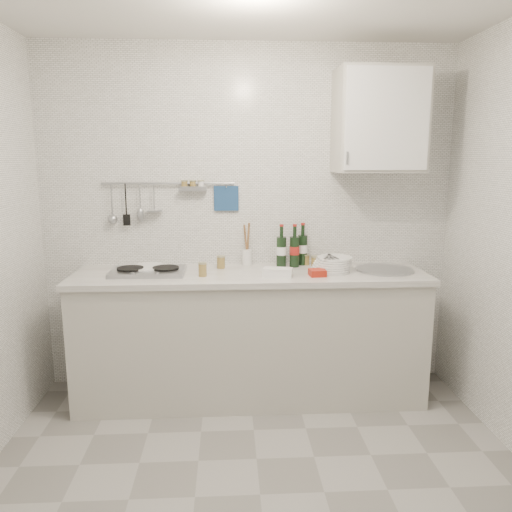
{
  "coord_description": "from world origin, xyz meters",
  "views": [
    {
      "loc": [
        -0.15,
        -2.27,
        1.7
      ],
      "look_at": [
        0.03,
        0.9,
        1.07
      ],
      "focal_mm": 35.0,
      "sensor_mm": 36.0,
      "label": 1
    }
  ],
  "objects_px": {
    "plate_stack_hob": "(146,269)",
    "plate_stack_sink": "(332,264)",
    "wine_bottles": "(293,245)",
    "wall_cabinet": "(379,121)",
    "utensil_crock": "(247,255)"
  },
  "relations": [
    {
      "from": "plate_stack_sink",
      "to": "wine_bottles",
      "type": "height_order",
      "value": "wine_bottles"
    },
    {
      "from": "plate_stack_hob",
      "to": "utensil_crock",
      "type": "relative_size",
      "value": 0.88
    },
    {
      "from": "plate_stack_sink",
      "to": "plate_stack_hob",
      "type": "bearing_deg",
      "value": 177.3
    },
    {
      "from": "wall_cabinet",
      "to": "utensil_crock",
      "type": "bearing_deg",
      "value": 171.83
    },
    {
      "from": "plate_stack_hob",
      "to": "plate_stack_sink",
      "type": "relative_size",
      "value": 0.92
    },
    {
      "from": "wall_cabinet",
      "to": "plate_stack_hob",
      "type": "height_order",
      "value": "wall_cabinet"
    },
    {
      "from": "wall_cabinet",
      "to": "utensil_crock",
      "type": "height_order",
      "value": "wall_cabinet"
    },
    {
      "from": "plate_stack_hob",
      "to": "wall_cabinet",
      "type": "bearing_deg",
      "value": 2.22
    },
    {
      "from": "plate_stack_sink",
      "to": "utensil_crock",
      "type": "height_order",
      "value": "utensil_crock"
    },
    {
      "from": "utensil_crock",
      "to": "wall_cabinet",
      "type": "bearing_deg",
      "value": -8.17
    },
    {
      "from": "plate_stack_sink",
      "to": "wine_bottles",
      "type": "xyz_separation_m",
      "value": [
        -0.25,
        0.19,
        0.11
      ]
    },
    {
      "from": "wall_cabinet",
      "to": "wine_bottles",
      "type": "relative_size",
      "value": 2.26
    },
    {
      "from": "wine_bottles",
      "to": "utensil_crock",
      "type": "bearing_deg",
      "value": 168.83
    },
    {
      "from": "plate_stack_sink",
      "to": "wine_bottles",
      "type": "bearing_deg",
      "value": 143.15
    },
    {
      "from": "wine_bottles",
      "to": "wall_cabinet",
      "type": "bearing_deg",
      "value": -6.42
    }
  ]
}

